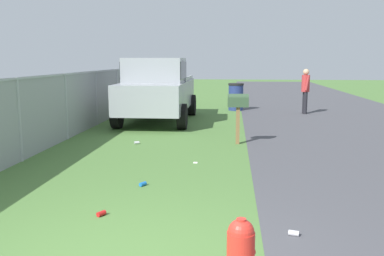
{
  "coord_description": "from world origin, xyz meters",
  "views": [
    {
      "loc": [
        -3.69,
        -1.01,
        2.05
      ],
      "look_at": [
        3.8,
        -0.29,
        0.82
      ],
      "focal_mm": 39.53,
      "sensor_mm": 36.0,
      "label": 1
    }
  ],
  "objects": [
    {
      "name": "litter_can_by_mailbox",
      "position": [
        1.5,
        0.7,
        0.03
      ],
      "size": [
        0.14,
        0.12,
        0.07
      ],
      "primitive_type": "cylinder",
      "rotation": [
        0.0,
        1.57,
        5.76
      ],
      "color": "red",
      "rests_on": "ground"
    },
    {
      "name": "pickup_truck",
      "position": [
        10.0,
        1.45,
        1.1
      ],
      "size": [
        4.87,
        2.25,
        2.09
      ],
      "rotation": [
        0.0,
        0.0,
        3.15
      ],
      "color": "#93999E",
      "rests_on": "ground"
    },
    {
      "name": "pedestrian",
      "position": [
        12.57,
        -3.74,
        0.98
      ],
      "size": [
        0.49,
        0.3,
        1.69
      ],
      "rotation": [
        0.0,
        0.0,
        1.72
      ],
      "color": "black",
      "rests_on": "ground"
    },
    {
      "name": "trash_bin",
      "position": [
        13.45,
        -1.15,
        0.55
      ],
      "size": [
        0.62,
        0.62,
        1.09
      ],
      "color": "navy",
      "rests_on": "ground"
    },
    {
      "name": "litter_can_midfield_a",
      "position": [
        6.27,
        1.31,
        0.03
      ],
      "size": [
        0.11,
        0.14,
        0.07
      ],
      "primitive_type": "cylinder",
      "rotation": [
        0.0,
        1.57,
        2.0
      ],
      "color": "silver",
      "rests_on": "ground"
    },
    {
      "name": "fence_section",
      "position": [
        7.93,
        3.24,
        0.92
      ],
      "size": [
        16.98,
        0.07,
        1.7
      ],
      "color": "#9EA3A8",
      "rests_on": "ground"
    },
    {
      "name": "litter_can_far_scatter",
      "position": [
        1.09,
        -1.75,
        0.03
      ],
      "size": [
        0.09,
        0.13,
        0.07
      ],
      "primitive_type": "cylinder",
      "rotation": [
        0.0,
        1.57,
        1.31
      ],
      "color": "silver",
      "rests_on": "ground"
    },
    {
      "name": "litter_wrapper_near_hydrant",
      "position": [
        4.52,
        -0.29,
        0.0
      ],
      "size": [
        0.12,
        0.08,
        0.01
      ],
      "primitive_type": "cube",
      "rotation": [
        0.0,
        0.0,
        3.14
      ],
      "color": "silver",
      "rests_on": "ground"
    },
    {
      "name": "mailbox",
      "position": [
        6.52,
        -1.15,
        0.98
      ],
      "size": [
        0.24,
        0.51,
        1.23
      ],
      "rotation": [
        0.0,
        0.0,
        0.08
      ],
      "color": "brown",
      "rests_on": "ground"
    },
    {
      "name": "litter_can_midfield_b",
      "position": [
        2.87,
        0.43,
        0.03
      ],
      "size": [
        0.14,
        0.12,
        0.07
      ],
      "primitive_type": "cylinder",
      "rotation": [
        0.0,
        1.57,
        5.73
      ],
      "color": "blue",
      "rests_on": "ground"
    }
  ]
}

